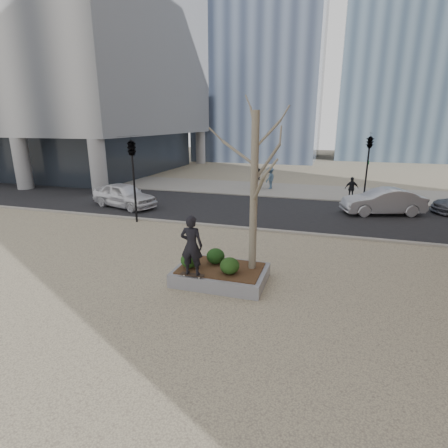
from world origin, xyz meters
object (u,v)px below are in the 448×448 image
(planter, at_px, (221,275))
(skateboard, at_px, (192,275))
(skateboarder, at_px, (192,246))
(police_car, at_px, (124,195))

(planter, distance_m, skateboard, 1.11)
(skateboarder, bearing_deg, planter, -132.43)
(skateboard, distance_m, police_car, 12.34)
(planter, relative_size, skateboarder, 1.56)
(skateboard, relative_size, skateboarder, 0.41)
(planter, xyz_separation_m, skateboarder, (-0.68, -0.84, 1.26))
(planter, bearing_deg, skateboard, -128.93)
(planter, xyz_separation_m, skateboard, (-0.68, -0.84, 0.26))
(planter, height_order, skateboarder, skateboarder)
(police_car, bearing_deg, skateboarder, -121.56)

